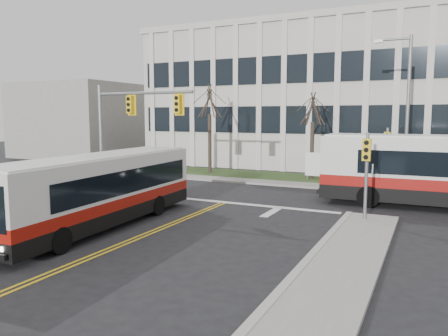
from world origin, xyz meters
TOP-DOWN VIEW (x-y plane):
  - ground at (0.00, 0.00)m, footprint 120.00×120.00m
  - sidewalk_cross at (5.00, 15.20)m, footprint 44.00×1.60m
  - building_lawn at (5.00, 18.00)m, footprint 44.00×5.00m
  - office_building at (5.00, 30.00)m, footprint 40.00×16.00m
  - building_annex at (-26.00, 26.00)m, footprint 12.00×12.00m
  - mast_arm_signal at (-5.62, 7.16)m, footprint 6.11×0.38m
  - signal_pole_near at (7.20, 6.90)m, footprint 0.34×0.39m
  - signal_pole_far at (7.20, 15.40)m, footprint 0.34×0.39m
  - streetlight at (8.03, 16.20)m, footprint 2.15×0.25m
  - directory_sign at (2.50, 17.50)m, footprint 1.50×0.12m
  - tree_left at (-6.00, 18.00)m, footprint 1.80×1.80m
  - tree_mid at (2.00, 18.20)m, footprint 1.80×1.80m
  - bus_main at (-2.40, 1.46)m, footprint 2.93×10.87m
  - newspaper_box_blue at (-7.43, 1.83)m, footprint 0.64×0.61m

SIDE VIEW (x-z plane):
  - ground at x=0.00m, z-range 0.00..0.00m
  - building_lawn at x=5.00m, z-range 0.00..0.12m
  - sidewalk_cross at x=5.00m, z-range 0.00..0.14m
  - newspaper_box_blue at x=-7.43m, z-range 0.00..0.95m
  - directory_sign at x=2.50m, z-range 0.17..2.17m
  - bus_main at x=-2.40m, z-range 0.00..2.87m
  - signal_pole_near at x=7.20m, z-range 0.60..4.40m
  - signal_pole_far at x=7.20m, z-range 0.60..4.40m
  - building_annex at x=-26.00m, z-range 0.00..8.00m
  - mast_arm_signal at x=-5.62m, z-range 1.16..7.36m
  - tree_mid at x=2.00m, z-range 1.47..8.29m
  - streetlight at x=8.03m, z-range 0.59..9.79m
  - tree_left at x=-6.00m, z-range 1.66..9.36m
  - office_building at x=5.00m, z-range 0.00..12.00m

